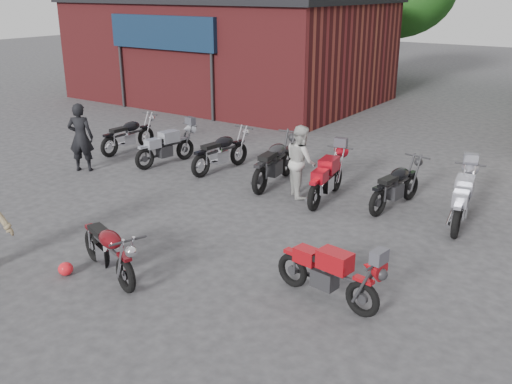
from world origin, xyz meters
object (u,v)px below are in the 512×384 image
Objects in this scene: vintage_motorcycle at (108,247)px; row_bike_1 at (166,145)px; row_bike_6 at (463,197)px; helmet at (66,269)px; sportbike at (328,271)px; row_bike_3 at (275,160)px; person_light at (301,161)px; row_bike_0 at (129,133)px; row_bike_4 at (327,176)px; row_bike_2 at (221,150)px; person_dark at (81,137)px; row_bike_5 at (396,183)px.

vintage_motorcycle is 6.42m from row_bike_1.
helmet is at bearing 132.12° from row_bike_6.
row_bike_3 is at bearing 139.37° from sportbike.
vintage_motorcycle is 5.23m from person_light.
helmet is at bearing -139.32° from row_bike_0.
helmet is 0.13× the size of row_bike_4.
row_bike_0 is at bearing 89.68° from row_bike_1.
row_bike_2 is at bearing 77.49° from row_bike_3.
row_bike_2 reaches higher than row_bike_1.
vintage_motorcycle reaches higher than sportbike.
person_dark is 0.93× the size of row_bike_0.
vintage_motorcycle is at bearing 134.27° from row_bike_6.
row_bike_2 is at bearing -66.53° from row_bike_1.
row_bike_2 is (3.36, 0.06, 0.01)m from row_bike_0.
row_bike_1 is (1.78, -0.32, -0.01)m from row_bike_0.
helmet is 5.95m from row_bike_3.
sportbike is 4.43m from row_bike_5.
row_bike_1 is 4.87m from row_bike_4.
row_bike_3 is (-0.92, 0.34, -0.20)m from person_light.
person_light is at bearing -91.87° from row_bike_0.
row_bike_6 is (1.45, -0.16, 0.03)m from row_bike_5.
row_bike_5 is (1.46, 0.45, -0.02)m from row_bike_4.
person_light is (1.24, 5.58, 0.71)m from helmet.
person_dark is (-5.07, 3.62, 0.35)m from vintage_motorcycle.
row_bike_6 is (2.91, 0.28, 0.01)m from row_bike_4.
row_bike_2 reaches higher than sportbike.
row_bike_2 is at bearing 149.55° from sportbike.
helmet is 0.13× the size of row_bike_5.
row_bike_2 is (-2.66, 0.47, -0.26)m from person_light.
sportbike reaches higher than helmet.
sportbike is 1.09× the size of person_light.
sportbike is at bearing -163.29° from row_bike_5.
row_bike_6 is (4.45, 0.03, -0.05)m from row_bike_3.
vintage_motorcycle is 6.91m from row_bike_6.
row_bike_3 reaches higher than sportbike.
helmet is at bearing -142.07° from row_bike_1.
person_dark reaches higher than row_bike_6.
row_bike_2 is (-1.43, 6.05, 0.45)m from helmet.
row_bike_5 is (3.00, 0.19, -0.07)m from row_bike_3.
person_light reaches higher than row_bike_6.
person_dark is at bearing 172.97° from sportbike.
person_light is at bearing 86.78° from row_bike_6.
row_bike_3 is 1.13× the size of row_bike_5.
row_bike_4 is at bearing -90.59° from row_bike_2.
row_bike_4 is (6.65, -0.33, 0.02)m from row_bike_0.
person_dark is 0.89× the size of row_bike_6.
row_bike_2 reaches higher than row_bike_0.
sportbike is 0.92× the size of row_bike_2.
sportbike is 4.37m from helmet.
sportbike is (3.34, 1.33, -0.02)m from vintage_motorcycle.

